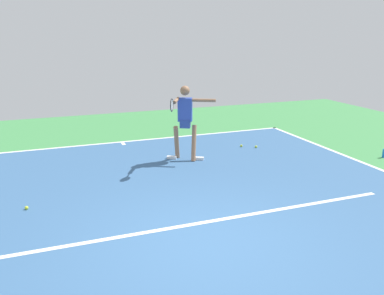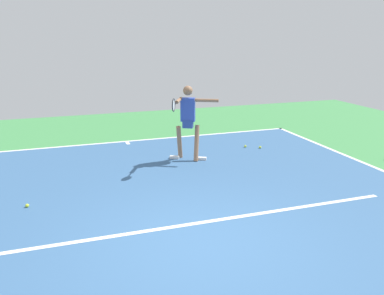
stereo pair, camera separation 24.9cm
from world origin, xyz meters
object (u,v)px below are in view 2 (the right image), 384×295
at_px(tennis_player, 188,118).
at_px(tennis_ball_far_corner, 27,206).
at_px(tennis_ball_near_service_line, 245,146).
at_px(tennis_ball_by_sideline, 260,147).

relative_size(tennis_player, tennis_ball_far_corner, 28.11).
height_order(tennis_player, tennis_ball_far_corner, tennis_player).
height_order(tennis_ball_far_corner, tennis_ball_near_service_line, same).
xyz_separation_m(tennis_player, tennis_ball_far_corner, (3.67, 1.78, -1.04)).
relative_size(tennis_player, tennis_ball_by_sideline, 28.11).
distance_m(tennis_ball_far_corner, tennis_ball_by_sideline, 6.23).
xyz_separation_m(tennis_ball_far_corner, tennis_ball_near_service_line, (-5.52, -2.35, 0.00)).
bearing_deg(tennis_ball_far_corner, tennis_player, -154.07).
bearing_deg(tennis_ball_far_corner, tennis_ball_by_sideline, -160.12).
bearing_deg(tennis_ball_near_service_line, tennis_ball_far_corner, 23.02).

